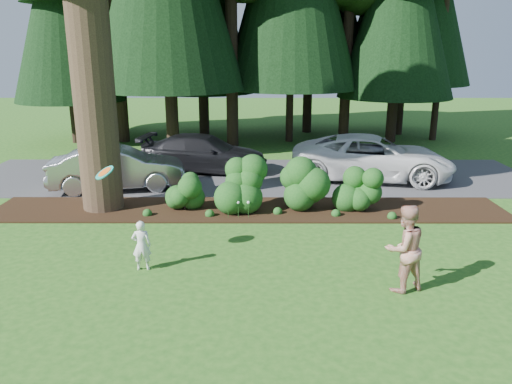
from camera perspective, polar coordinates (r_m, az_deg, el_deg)
ground at (r=12.64m, az=-1.06°, el=-6.70°), size 80.00×80.00×0.00m
mulch_bed at (r=15.67m, az=-0.82°, el=-2.00°), size 16.00×2.50×0.05m
driveway at (r=19.76m, az=-0.62°, el=1.81°), size 22.00×6.00×0.03m
shrub_row at (r=15.35m, az=2.04°, el=0.65°), size 6.53×1.60×1.61m
lily_cluster at (r=14.73m, az=-2.05°, el=-1.29°), size 0.69×0.09×0.57m
car_silver_wagon at (r=18.39m, az=-15.53°, el=2.67°), size 4.93×2.46×1.55m
car_white_suv at (r=19.65m, az=13.16°, el=3.88°), size 6.48×3.86×1.69m
car_dark_suv at (r=20.48m, az=-5.96°, el=4.42°), size 5.39×2.76×1.50m
child at (r=11.68m, az=-12.94°, el=-5.97°), size 0.46×0.32×1.18m
adult at (r=10.77m, az=16.60°, el=-6.20°), size 1.10×0.99×1.87m
frisbee at (r=11.58m, az=-16.91°, el=2.15°), size 0.48×0.45×0.35m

